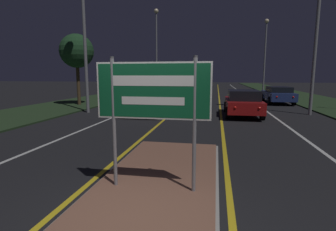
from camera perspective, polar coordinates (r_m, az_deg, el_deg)
ground_plane at (r=4.21m, az=-7.09°, el=-22.86°), size 160.00×160.00×0.00m
median_island at (r=5.16m, az=-3.14°, el=-16.00°), size 2.43×6.83×0.10m
verge_left at (r=25.80m, az=-13.93°, el=3.72°), size 5.00×100.00×0.08m
verge_right at (r=24.96m, az=30.06°, el=2.63°), size 5.00×100.00×0.08m
centre_line_yellow_left at (r=28.61m, az=5.37°, el=4.34°), size 0.12×70.00×0.01m
centre_line_yellow_right at (r=28.50m, az=11.02°, el=4.20°), size 0.12×70.00×0.01m
lane_line_white_left at (r=28.99m, az=-0.16°, el=4.44°), size 0.12×70.00×0.01m
lane_line_white_right at (r=28.66m, az=16.63°, el=4.02°), size 0.12×70.00×0.01m
edge_line_white_left at (r=29.68m, az=-5.88°, el=4.49°), size 0.10×70.00×0.01m
edge_line_white_right at (r=29.14m, az=22.51°, el=3.79°), size 0.10×70.00×0.01m
highway_sign at (r=4.70m, az=-3.34°, el=4.09°), size 2.09×0.07×2.44m
streetlight_left_far at (r=33.68m, az=-2.53°, el=16.42°), size 0.56×0.56×10.18m
streetlight_right_far at (r=32.55m, az=20.42°, el=13.55°), size 0.47×0.47×8.41m
car_receding_0 at (r=14.85m, az=15.99°, el=2.77°), size 1.91×4.27×1.41m
car_receding_1 at (r=22.47m, az=22.80°, el=4.27°), size 1.91×4.68×1.31m
car_approaching_0 at (r=15.26m, az=-3.57°, el=3.34°), size 2.02×4.77×1.43m
roadside_palm_left at (r=20.15m, az=-19.26°, el=13.04°), size 2.37×2.37×5.00m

